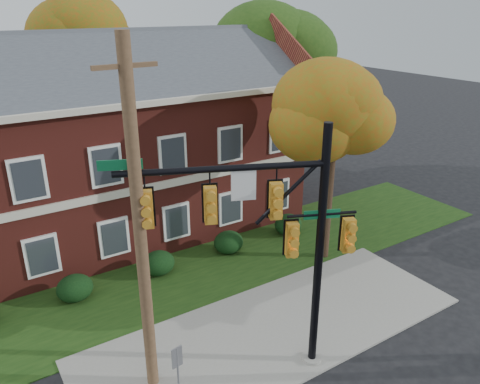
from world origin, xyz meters
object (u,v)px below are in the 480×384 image
tree_right_rear (287,53)px  utility_pole (140,231)px  hedge_far_right (288,224)px  sign_post (178,369)px  tree_near_right (341,113)px  tree_far_rear (81,40)px  hedge_center (158,263)px  hedge_right (228,242)px  traffic_signal (273,229)px  apartment_building (108,135)px  hedge_left (75,288)px

tree_right_rear → utility_pole: (-14.00, -11.84, -2.93)m
hedge_far_right → sign_post: size_ratio=0.62×
tree_near_right → tree_far_rear: size_ratio=0.74×
hedge_center → hedge_right: (3.50, 0.00, 0.00)m
hedge_right → utility_pole: (-6.19, -5.73, 4.67)m
hedge_right → tree_near_right: 7.72m
hedge_far_right → traffic_signal: traffic_signal is taller
apartment_building → hedge_left: 7.73m
hedge_left → hedge_far_right: same height
hedge_right → hedge_far_right: size_ratio=1.00×
hedge_center → hedge_right: bearing=0.0°
apartment_building → tree_near_right: size_ratio=2.19×
apartment_building → tree_far_rear: bearing=80.3°
apartment_building → hedge_right: apartment_building is taller
hedge_left → sign_post: sign_post is taller
hedge_left → hedge_center: bearing=0.0°
hedge_center → hedge_right: same height
hedge_right → tree_near_right: (3.72, -2.83, 6.14)m
tree_far_rear → hedge_far_right: bearing=-66.6°
tree_near_right → utility_pole: size_ratio=0.84×
utility_pole → sign_post: (0.23, -1.41, -3.66)m
utility_pole → tree_near_right: bearing=13.7°
hedge_left → sign_post: 7.29m
hedge_far_right → tree_near_right: tree_near_right is taller
hedge_right → tree_near_right: size_ratio=0.16×
tree_near_right → tree_right_rear: 9.94m
hedge_left → hedge_right: bearing=0.0°
hedge_right → tree_right_rear: 12.50m
tree_far_rear → sign_post: (-3.80, -20.24, -7.31)m
apartment_building → tree_far_rear: tree_far_rear is taller
apartment_building → traffic_signal: apartment_building is taller
apartment_building → hedge_left: (-3.50, -5.25, -4.46)m
tree_near_right → tree_far_rear: bearing=110.3°
hedge_left → utility_pole: size_ratio=0.14×
hedge_left → traffic_signal: size_ratio=0.18×
hedge_left → sign_post: bearing=-81.7°
hedge_left → hedge_center: (3.50, 0.00, 0.00)m
hedge_left → tree_far_rear: bearing=69.7°
hedge_center → apartment_building: bearing=90.0°
hedge_far_right → tree_far_rear: size_ratio=0.12×
tree_far_rear → sign_post: bearing=-100.6°
apartment_building → tree_right_rear: (11.31, 0.86, 3.13)m
sign_post → tree_near_right: bearing=14.3°
tree_near_right → tree_far_rear: (-5.88, 15.93, 2.17)m
hedge_far_right → traffic_signal: size_ratio=0.18×
tree_near_right → tree_right_rear: bearing=65.4°
utility_pole → tree_far_rear: bearing=75.4°
tree_far_rear → utility_pole: size_ratio=1.12×
traffic_signal → sign_post: traffic_signal is taller
hedge_left → tree_far_rear: (4.84, 13.09, 8.32)m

